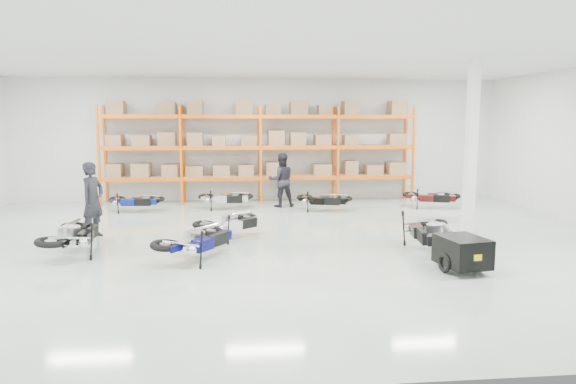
{
  "coord_description": "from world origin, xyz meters",
  "views": [
    {
      "loc": [
        -0.84,
        -12.27,
        2.92
      ],
      "look_at": [
        0.48,
        0.95,
        1.1
      ],
      "focal_mm": 32.0,
      "sensor_mm": 36.0,
      "label": 1
    }
  ],
  "objects": [
    {
      "name": "room",
      "position": [
        0.0,
        0.0,
        2.25
      ],
      "size": [
        18.0,
        18.0,
        18.0
      ],
      "color": "beige",
      "rests_on": "ground"
    },
    {
      "name": "pallet_rack",
      "position": [
        -0.0,
        6.45,
        2.26
      ],
      "size": [
        11.28,
        0.98,
        3.62
      ],
      "color": "#F4600C",
      "rests_on": "ground"
    },
    {
      "name": "structural_column",
      "position": [
        5.2,
        0.5,
        2.25
      ],
      "size": [
        0.25,
        0.25,
        4.5
      ],
      "primitive_type": "cube",
      "color": "white",
      "rests_on": "ground"
    },
    {
      "name": "moto_blue_centre",
      "position": [
        -1.69,
        -1.51,
        0.55
      ],
      "size": [
        1.76,
        1.98,
        1.16
      ],
      "primitive_type": null,
      "rotation": [
        0.0,
        -0.09,
        2.53
      ],
      "color": "#070747",
      "rests_on": "ground"
    },
    {
      "name": "moto_silver_left",
      "position": [
        -1.0,
        0.47,
        0.51
      ],
      "size": [
        1.81,
        1.71,
        1.08
      ],
      "primitive_type": null,
      "rotation": [
        0.0,
        -0.09,
        2.27
      ],
      "color": "silver",
      "rests_on": "ground"
    },
    {
      "name": "moto_black_far_left",
      "position": [
        -4.44,
        -0.78,
        0.57
      ],
      "size": [
        0.94,
        1.87,
        1.2
      ],
      "primitive_type": null,
      "rotation": [
        0.0,
        -0.09,
        3.13
      ],
      "color": "black",
      "rests_on": "ground"
    },
    {
      "name": "moto_touring_right",
      "position": [
        3.52,
        -1.29,
        0.59
      ],
      "size": [
        1.21,
        2.03,
        1.24
      ],
      "primitive_type": null,
      "rotation": [
        0.0,
        -0.09,
        -0.14
      ],
      "color": "black",
      "rests_on": "ground"
    },
    {
      "name": "trailer",
      "position": [
        3.52,
        -2.89,
        0.4
      ],
      "size": [
        0.92,
        1.67,
        0.68
      ],
      "rotation": [
        0.0,
        0.0,
        0.17
      ],
      "color": "black",
      "rests_on": "ground"
    },
    {
      "name": "moto_back_a",
      "position": [
        -4.16,
        4.67,
        0.48
      ],
      "size": [
        1.63,
        0.93,
        1.01
      ],
      "primitive_type": null,
      "rotation": [
        0.0,
        -0.09,
        1.47
      ],
      "color": "navy",
      "rests_on": "ground"
    },
    {
      "name": "moto_back_b",
      "position": [
        -1.25,
        4.93,
        0.49
      ],
      "size": [
        1.63,
        0.86,
        1.03
      ],
      "primitive_type": null,
      "rotation": [
        0.0,
        -0.09,
        1.53
      ],
      "color": "#ABB0B5",
      "rests_on": "ground"
    },
    {
      "name": "moto_back_c",
      "position": [
        1.98,
        4.25,
        0.49
      ],
      "size": [
        1.77,
        1.24,
        1.04
      ],
      "primitive_type": null,
      "rotation": [
        0.0,
        -0.09,
        1.26
      ],
      "color": "black",
      "rests_on": "ground"
    },
    {
      "name": "moto_back_d",
      "position": [
        5.73,
        4.44,
        0.5
      ],
      "size": [
        1.82,
        1.33,
        1.06
      ],
      "primitive_type": null,
      "rotation": [
        0.0,
        -0.09,
        1.22
      ],
      "color": "#420E0D",
      "rests_on": "ground"
    },
    {
      "name": "person_left",
      "position": [
        -4.49,
        1.0,
        0.96
      ],
      "size": [
        0.71,
        0.83,
        1.92
      ],
      "primitive_type": "imported",
      "rotation": [
        0.0,
        0.0,
        1.14
      ],
      "color": "#212029",
      "rests_on": "ground"
    },
    {
      "name": "person_back",
      "position": [
        0.67,
        5.25,
        0.93
      ],
      "size": [
        0.98,
        0.81,
        1.86
      ],
      "primitive_type": "imported",
      "rotation": [
        0.0,
        0.0,
        3.26
      ],
      "color": "black",
      "rests_on": "ground"
    }
  ]
}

